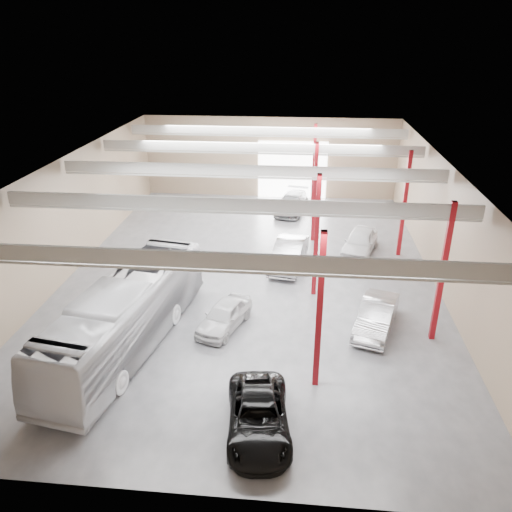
% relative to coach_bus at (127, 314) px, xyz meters
% --- Properties ---
extents(depot_shell, '(22.12, 32.12, 7.06)m').
position_rel_coach_bus_xyz_m(depot_shell, '(5.08, 8.47, 3.28)').
color(depot_shell, '#4E4E54').
rests_on(depot_shell, ground).
extents(coach_bus, '(4.84, 12.50, 3.40)m').
position_rel_coach_bus_xyz_m(coach_bus, '(0.00, 0.00, 0.00)').
color(coach_bus, silver).
rests_on(coach_bus, ground).
extents(black_sedan, '(2.85, 5.17, 1.37)m').
position_rel_coach_bus_xyz_m(black_sedan, '(6.59, -5.02, -1.01)').
color(black_sedan, black).
rests_on(black_sedan, ground).
extents(car_row_a, '(2.80, 4.29, 1.36)m').
position_rel_coach_bus_xyz_m(car_row_a, '(4.23, 1.98, -1.02)').
color(car_row_a, silver).
rests_on(car_row_a, ground).
extents(car_row_b, '(2.54, 5.28, 1.67)m').
position_rel_coach_bus_xyz_m(car_row_b, '(7.19, 9.48, -0.86)').
color(car_row_b, '#A3A3A8').
rests_on(car_row_b, ground).
extents(car_row_c, '(3.03, 5.49, 1.51)m').
position_rel_coach_bus_xyz_m(car_row_c, '(7.07, 19.98, -0.95)').
color(car_row_c, slate).
rests_on(car_row_c, ground).
extents(car_right_near, '(2.89, 4.85, 1.51)m').
position_rel_coach_bus_xyz_m(car_right_near, '(11.80, 2.53, -0.94)').
color(car_right_near, '#A9AAAE').
rests_on(car_right_near, ground).
extents(car_right_far, '(3.16, 5.06, 1.61)m').
position_rel_coach_bus_xyz_m(car_right_far, '(11.85, 11.98, -0.90)').
color(car_right_far, white).
rests_on(car_right_far, ground).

